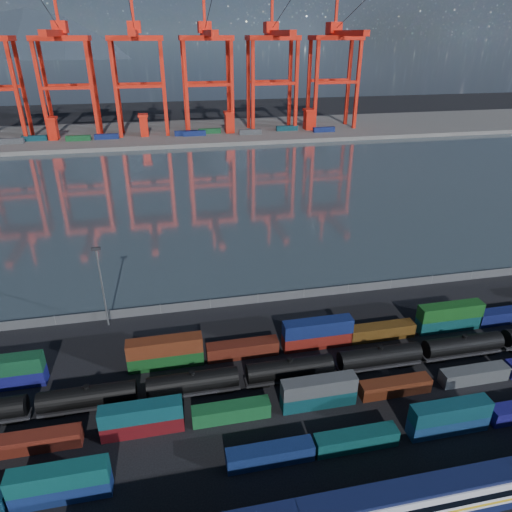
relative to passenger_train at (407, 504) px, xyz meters
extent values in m
plane|color=black|center=(-6.89, 21.80, -2.78)|extent=(700.00, 700.00, 0.00)
plane|color=#324148|center=(-6.89, 126.80, -2.77)|extent=(700.00, 700.00, 0.00)
cube|color=#514F4C|center=(-6.89, 231.80, -1.78)|extent=(700.00, 70.00, 2.00)
cone|color=#1E2630|center=(943.11, 1621.80, 147.22)|extent=(840.00, 840.00, 300.00)
cube|color=silver|center=(0.00, 0.00, 0.25)|extent=(26.06, 3.13, 3.96)
cube|color=#0F1638|center=(0.00, 0.00, 2.49)|extent=(26.06, 2.81, 0.52)
cube|color=gold|center=(0.00, 0.00, -0.59)|extent=(26.08, 3.22, 0.38)
cube|color=black|center=(0.00, 0.00, 0.66)|extent=(26.08, 3.22, 1.04)
cube|color=black|center=(9.12, 0.00, -2.41)|extent=(3.13, 2.08, 0.73)
cube|color=navy|center=(-39.21, 10.94, -1.52)|extent=(11.59, 2.36, 2.51)
cube|color=#0E4B4A|center=(-39.21, 10.94, 0.99)|extent=(11.59, 2.36, 2.51)
cube|color=navy|center=(-13.43, 10.94, -1.52)|extent=(11.59, 2.36, 2.51)
cube|color=#0C403F|center=(-1.45, 10.94, -1.52)|extent=(11.59, 2.36, 2.51)
cube|color=navy|center=(12.29, 10.94, -1.52)|extent=(11.59, 2.36, 2.51)
cube|color=#0D3B46|center=(12.29, 10.94, 0.99)|extent=(11.59, 2.36, 2.51)
cube|color=maroon|center=(-43.73, 19.45, -1.54)|extent=(11.43, 2.32, 2.48)
cube|color=#560D11|center=(-29.84, 19.45, -1.54)|extent=(11.43, 2.32, 2.48)
cube|color=#0E434B|center=(-29.84, 19.45, 0.94)|extent=(11.43, 2.32, 2.48)
cube|color=#165529|center=(-17.26, 19.45, -1.54)|extent=(11.43, 2.32, 2.48)
cube|color=#0C383E|center=(-3.98, 19.45, -1.54)|extent=(11.43, 2.32, 2.48)
cube|color=#424547|center=(-3.98, 19.45, 0.94)|extent=(11.43, 2.32, 2.48)
cube|color=#542210|center=(8.59, 19.45, -1.54)|extent=(11.43, 2.32, 2.48)
cube|color=#45494B|center=(22.44, 19.45, -1.54)|extent=(11.43, 2.32, 2.48)
cube|color=navy|center=(-51.53, 33.39, -1.42)|extent=(12.54, 2.55, 2.72)
cube|color=#134728|center=(-51.53, 33.39, 1.30)|extent=(12.54, 2.55, 2.72)
cube|color=#124419|center=(-26.23, 33.39, -1.42)|extent=(12.54, 2.55, 2.72)
cube|color=#5D2612|center=(-26.23, 33.39, 1.30)|extent=(12.54, 2.55, 2.72)
cube|color=#511A10|center=(-13.08, 33.39, -1.42)|extent=(12.54, 2.55, 2.72)
cube|color=maroon|center=(0.51, 33.39, -1.42)|extent=(12.54, 2.55, 2.72)
cube|color=#101D51|center=(0.51, 33.39, 1.30)|extent=(12.54, 2.55, 2.72)
cube|color=#4F310F|center=(12.89, 33.39, -1.42)|extent=(12.54, 2.55, 2.72)
cube|color=#0C3D40|center=(26.61, 33.39, -1.42)|extent=(12.54, 2.55, 2.72)
cube|color=#144D19|center=(26.61, 33.39, 1.30)|extent=(12.54, 2.55, 2.72)
cube|color=#0F174F|center=(38.88, 33.39, -1.42)|extent=(12.54, 2.55, 2.72)
cube|color=black|center=(-48.44, 25.53, -2.45)|extent=(2.69, 1.94, 0.65)
cylinder|color=black|center=(-37.78, 25.53, -0.30)|extent=(13.99, 3.12, 3.12)
cylinder|color=black|center=(-37.78, 25.53, 1.42)|extent=(0.86, 0.86, 0.54)
cube|color=black|center=(-37.78, 25.53, -2.02)|extent=(14.53, 2.15, 0.43)
cube|color=black|center=(-42.63, 25.53, -2.45)|extent=(2.69, 1.94, 0.65)
cube|color=black|center=(-32.94, 25.53, -2.45)|extent=(2.69, 1.94, 0.65)
cylinder|color=black|center=(-22.28, 25.53, -0.30)|extent=(13.99, 3.12, 3.12)
cylinder|color=black|center=(-22.28, 25.53, 1.42)|extent=(0.86, 0.86, 0.54)
cube|color=black|center=(-22.28, 25.53, -2.02)|extent=(14.53, 2.15, 0.43)
cube|color=black|center=(-27.13, 25.53, -2.45)|extent=(2.69, 1.94, 0.65)
cube|color=black|center=(-17.44, 25.53, -2.45)|extent=(2.69, 1.94, 0.65)
cylinder|color=black|center=(-6.78, 25.53, -0.30)|extent=(13.99, 3.12, 3.12)
cylinder|color=black|center=(-6.78, 25.53, 1.42)|extent=(0.86, 0.86, 0.54)
cube|color=black|center=(-6.78, 25.53, -2.02)|extent=(14.53, 2.15, 0.43)
cube|color=black|center=(-11.63, 25.53, -2.45)|extent=(2.69, 1.94, 0.65)
cube|color=black|center=(-1.94, 25.53, -2.45)|extent=(2.69, 1.94, 0.65)
cylinder|color=black|center=(8.72, 25.53, -0.30)|extent=(13.99, 3.12, 3.12)
cylinder|color=black|center=(8.72, 25.53, 1.42)|extent=(0.86, 0.86, 0.54)
cube|color=black|center=(8.72, 25.53, -2.02)|extent=(14.53, 2.15, 0.43)
cube|color=black|center=(3.87, 25.53, -2.45)|extent=(2.69, 1.94, 0.65)
cube|color=black|center=(13.56, 25.53, -2.45)|extent=(2.69, 1.94, 0.65)
cylinder|color=black|center=(24.22, 25.53, -0.30)|extent=(13.99, 3.12, 3.12)
cylinder|color=black|center=(24.22, 25.53, 1.42)|extent=(0.86, 0.86, 0.54)
cube|color=black|center=(24.22, 25.53, -2.02)|extent=(14.53, 2.15, 0.43)
cube|color=black|center=(19.37, 25.53, -2.45)|extent=(2.69, 1.94, 0.65)
cube|color=black|center=(29.06, 25.53, -2.45)|extent=(2.69, 1.94, 0.65)
cube|color=#595B5E|center=(-6.89, 49.80, -1.78)|extent=(160.00, 0.06, 2.00)
cylinder|color=slate|center=(-46.89, 49.80, -1.68)|extent=(0.12, 0.12, 2.20)
cylinder|color=slate|center=(-36.89, 49.80, -1.68)|extent=(0.12, 0.12, 2.20)
cylinder|color=slate|center=(-26.89, 49.80, -1.68)|extent=(0.12, 0.12, 2.20)
cylinder|color=slate|center=(-16.89, 49.80, -1.68)|extent=(0.12, 0.12, 2.20)
cylinder|color=slate|center=(-6.89, 49.80, -1.68)|extent=(0.12, 0.12, 2.20)
cylinder|color=slate|center=(3.11, 49.80, -1.68)|extent=(0.12, 0.12, 2.20)
cylinder|color=slate|center=(13.11, 49.80, -1.68)|extent=(0.12, 0.12, 2.20)
cylinder|color=slate|center=(23.11, 49.80, -1.68)|extent=(0.12, 0.12, 2.20)
cylinder|color=slate|center=(33.11, 49.80, -1.68)|extent=(0.12, 0.12, 2.20)
cylinder|color=slate|center=(43.11, 49.80, -1.68)|extent=(0.12, 0.12, 2.20)
cylinder|color=slate|center=(53.11, 49.80, -1.68)|extent=(0.12, 0.12, 2.20)
cylinder|color=slate|center=(-36.89, 47.80, 5.22)|extent=(0.36, 0.36, 16.00)
cube|color=black|center=(-36.89, 47.80, 13.52)|extent=(1.60, 0.40, 0.60)
cube|color=red|center=(-89.97, 220.30, 21.61)|extent=(1.73, 1.73, 48.77)
cube|color=red|center=(-89.97, 233.31, 21.61)|extent=(1.73, 1.73, 48.77)
cube|color=red|center=(-78.81, 220.30, 21.61)|extent=(1.73, 1.73, 48.77)
cube|color=red|center=(-78.81, 233.31, 21.61)|extent=(1.73, 1.73, 48.77)
cube|color=red|center=(-54.97, 220.30, 21.61)|extent=(1.73, 1.73, 48.77)
cube|color=red|center=(-54.97, 233.31, 21.61)|extent=(1.73, 1.73, 48.77)
cube|color=red|center=(-66.89, 220.30, 24.05)|extent=(23.85, 1.52, 1.52)
cube|color=red|center=(-66.89, 233.31, 24.05)|extent=(23.85, 1.52, 1.52)
cube|color=red|center=(-66.89, 226.80, 46.00)|extent=(27.10, 15.17, 2.38)
cube|color=red|center=(-66.89, 213.80, 48.17)|extent=(3.25, 52.03, 2.71)
cube|color=red|center=(-66.89, 231.14, 50.88)|extent=(6.50, 8.67, 5.42)
cube|color=red|center=(-66.89, 228.97, 59.00)|extent=(1.30, 1.30, 17.34)
cylinder|color=black|center=(-66.89, 211.20, 55.75)|extent=(0.26, 44.61, 14.72)
cube|color=red|center=(-43.81, 220.30, 21.61)|extent=(1.73, 1.73, 48.77)
cube|color=red|center=(-43.81, 233.31, 21.61)|extent=(1.73, 1.73, 48.77)
cube|color=red|center=(-19.97, 220.30, 21.61)|extent=(1.73, 1.73, 48.77)
cube|color=red|center=(-19.97, 233.31, 21.61)|extent=(1.73, 1.73, 48.77)
cube|color=red|center=(-31.89, 220.30, 24.05)|extent=(23.85, 1.52, 1.52)
cube|color=red|center=(-31.89, 233.31, 24.05)|extent=(23.85, 1.52, 1.52)
cube|color=red|center=(-31.89, 226.80, 46.00)|extent=(27.10, 15.17, 2.38)
cube|color=red|center=(-31.89, 213.80, 48.17)|extent=(3.25, 52.03, 2.71)
cube|color=red|center=(-31.89, 231.14, 50.88)|extent=(6.50, 8.67, 5.42)
cube|color=red|center=(-31.89, 228.97, 59.00)|extent=(1.30, 1.30, 17.34)
cylinder|color=black|center=(-31.89, 211.20, 55.75)|extent=(0.26, 44.61, 14.72)
cube|color=red|center=(-8.81, 220.30, 21.61)|extent=(1.73, 1.73, 48.77)
cube|color=red|center=(-8.81, 233.31, 21.61)|extent=(1.73, 1.73, 48.77)
cube|color=red|center=(15.03, 220.30, 21.61)|extent=(1.73, 1.73, 48.77)
cube|color=red|center=(15.03, 233.31, 21.61)|extent=(1.73, 1.73, 48.77)
cube|color=red|center=(3.11, 220.30, 24.05)|extent=(23.85, 1.52, 1.52)
cube|color=red|center=(3.11, 233.31, 24.05)|extent=(23.85, 1.52, 1.52)
cube|color=red|center=(3.11, 226.80, 46.00)|extent=(27.10, 15.17, 2.38)
cube|color=red|center=(3.11, 213.80, 48.17)|extent=(3.25, 52.03, 2.71)
cube|color=red|center=(3.11, 231.14, 50.88)|extent=(6.50, 8.67, 5.42)
cube|color=red|center=(3.11, 228.97, 59.00)|extent=(1.30, 1.30, 17.34)
cylinder|color=black|center=(3.11, 211.20, 55.75)|extent=(0.26, 44.61, 14.72)
cube|color=red|center=(26.19, 220.30, 21.61)|extent=(1.73, 1.73, 48.77)
cube|color=red|center=(26.19, 233.31, 21.61)|extent=(1.73, 1.73, 48.77)
cube|color=red|center=(50.03, 220.30, 21.61)|extent=(1.73, 1.73, 48.77)
cube|color=red|center=(50.03, 233.31, 21.61)|extent=(1.73, 1.73, 48.77)
cube|color=red|center=(38.11, 220.30, 24.05)|extent=(23.85, 1.52, 1.52)
cube|color=red|center=(38.11, 233.31, 24.05)|extent=(23.85, 1.52, 1.52)
cube|color=red|center=(38.11, 226.80, 46.00)|extent=(27.10, 15.17, 2.38)
cube|color=red|center=(38.11, 213.80, 48.17)|extent=(3.25, 52.03, 2.71)
cube|color=red|center=(38.11, 231.14, 50.88)|extent=(6.50, 8.67, 5.42)
cube|color=red|center=(38.11, 228.97, 59.00)|extent=(1.30, 1.30, 17.34)
cylinder|color=black|center=(38.11, 211.20, 55.75)|extent=(0.26, 44.61, 14.72)
cube|color=red|center=(61.19, 220.30, 21.61)|extent=(1.73, 1.73, 48.77)
cube|color=red|center=(61.19, 233.31, 21.61)|extent=(1.73, 1.73, 48.77)
cube|color=red|center=(85.03, 220.30, 21.61)|extent=(1.73, 1.73, 48.77)
cube|color=red|center=(85.03, 233.31, 21.61)|extent=(1.73, 1.73, 48.77)
cube|color=red|center=(73.11, 220.30, 24.05)|extent=(23.85, 1.52, 1.52)
cube|color=red|center=(73.11, 233.31, 24.05)|extent=(23.85, 1.52, 1.52)
cube|color=red|center=(73.11, 226.80, 46.00)|extent=(27.10, 15.17, 2.38)
cube|color=red|center=(73.11, 213.80, 48.17)|extent=(3.25, 52.03, 2.71)
cube|color=red|center=(73.11, 231.14, 50.88)|extent=(6.50, 8.67, 5.42)
cube|color=red|center=(73.11, 228.97, 59.00)|extent=(1.30, 1.30, 17.34)
cylinder|color=black|center=(73.11, 211.20, 55.75)|extent=(0.26, 44.61, 14.72)
cube|color=navy|center=(-6.23, 216.48, 0.52)|extent=(12.00, 2.44, 2.60)
cube|color=navy|center=(64.45, 212.73, 0.52)|extent=(12.00, 2.44, 2.60)
cube|color=navy|center=(-10.53, 217.88, 0.52)|extent=(12.00, 2.44, 2.60)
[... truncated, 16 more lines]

